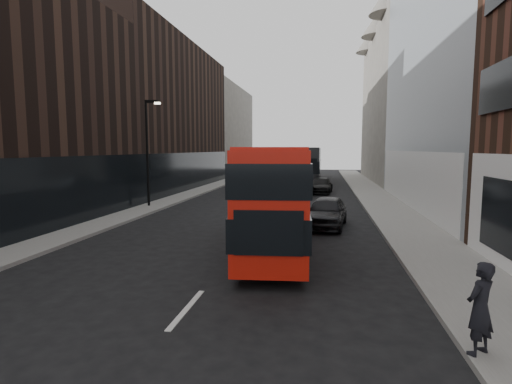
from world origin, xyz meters
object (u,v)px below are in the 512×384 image
at_px(red_bus, 274,193).
at_px(car_b, 303,189).
at_px(pedestrian, 480,308).
at_px(street_lamp, 148,145).
at_px(grey_bus, 308,164).
at_px(car_a, 327,212).
at_px(car_c, 321,186).

height_order(red_bus, car_b, red_bus).
relative_size(car_b, pedestrian, 2.23).
height_order(street_lamp, grey_bus, street_lamp).
height_order(car_a, pedestrian, pedestrian).
relative_size(car_a, pedestrian, 2.58).
height_order(car_b, car_c, car_c).
bearing_deg(grey_bus, street_lamp, -113.36).
distance_m(street_lamp, car_a, 13.09).
bearing_deg(car_a, grey_bus, 101.48).
bearing_deg(red_bus, car_a, 62.06).
xyz_separation_m(street_lamp, grey_bus, (9.69, 22.27, -1.99)).
xyz_separation_m(car_b, car_c, (1.40, 2.98, 0.03)).
relative_size(red_bus, grey_bus, 0.79).
bearing_deg(grey_bus, pedestrian, -83.05).
height_order(red_bus, grey_bus, grey_bus).
distance_m(street_lamp, grey_bus, 24.37).
relative_size(street_lamp, pedestrian, 3.96).
height_order(street_lamp, car_c, street_lamp).
bearing_deg(car_b, street_lamp, -140.50).
xyz_separation_m(red_bus, car_a, (2.08, 4.94, -1.45)).
bearing_deg(car_a, car_c, 98.61).
relative_size(red_bus, pedestrian, 5.70).
xyz_separation_m(grey_bus, pedestrian, (4.73, -39.70, -1.16)).
bearing_deg(car_a, pedestrian, -70.78).
bearing_deg(street_lamp, pedestrian, -50.40).
relative_size(street_lamp, car_a, 1.53).
distance_m(street_lamp, car_c, 16.16).
height_order(grey_bus, car_c, grey_bus).
bearing_deg(pedestrian, street_lamp, -91.23).
distance_m(street_lamp, car_b, 13.23).
xyz_separation_m(car_a, car_b, (-1.79, 12.73, -0.13)).
distance_m(red_bus, grey_bus, 31.94).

